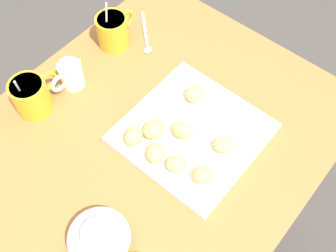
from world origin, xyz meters
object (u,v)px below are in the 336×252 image
coffee_mug_mustard_left (31,95)px  beignet_5 (133,136)px  beignet_0 (224,145)px  dining_table (157,158)px  beignet_2 (156,153)px  beignet_7 (154,129)px  beignet_1 (195,94)px  beignet_6 (176,164)px  coffee_mug_mustard_right (113,30)px  pastry_plate_square (192,133)px  ice_cream_bowl (99,237)px  beignet_4 (183,130)px  beignet_3 (202,175)px  cream_pitcher_white (70,74)px

coffee_mug_mustard_left → beignet_5: 0.27m
beignet_0 → beignet_5: bearing=124.0°
dining_table → coffee_mug_mustard_left: 0.37m
beignet_5 → beignet_2: bearing=-90.6°
coffee_mug_mustard_left → beignet_7: 0.31m
beignet_1 → beignet_6: (-0.18, -0.09, -0.00)m
beignet_0 → coffee_mug_mustard_right: bearing=78.6°
pastry_plate_square → coffee_mug_mustard_right: 0.37m
ice_cream_bowl → beignet_6: bearing=-3.2°
beignet_4 → beignet_1: bearing=23.3°
beignet_5 → pastry_plate_square: bearing=-39.9°
ice_cream_bowl → beignet_3: size_ratio=2.94×
dining_table → beignet_2: bearing=-138.5°
beignet_1 → ice_cream_bowl: bearing=-169.6°
pastry_plate_square → beignet_3: (-0.08, -0.09, 0.03)m
dining_table → pastry_plate_square: 0.18m
coffee_mug_mustard_left → cream_pitcher_white: (0.11, -0.02, -0.01)m
beignet_6 → beignet_7: beignet_7 is taller
ice_cream_bowl → beignet_7: ice_cream_bowl is taller
coffee_mug_mustard_right → beignet_7: bearing=-119.3°
beignet_6 → beignet_7: size_ratio=0.86×
cream_pitcher_white → ice_cream_bowl: size_ratio=0.81×
pastry_plate_square → beignet_3: beignet_3 is taller
coffee_mug_mustard_left → dining_table: bearing=-63.2°
coffee_mug_mustard_right → beignet_5: bearing=-128.1°
ice_cream_bowl → beignet_4: 0.31m
beignet_1 → beignet_3: bearing=-137.7°
ice_cream_bowl → beignet_1: bearing=10.4°
beignet_6 → pastry_plate_square: bearing=17.3°
coffee_mug_mustard_left → beignet_1: bearing=-47.8°
beignet_1 → beignet_7: 0.14m
beignet_2 → beignet_3: beignet_2 is taller
dining_table → ice_cream_bowl: bearing=-161.6°
cream_pitcher_white → beignet_0: 0.42m
cream_pitcher_white → beignet_6: cream_pitcher_white is taller
beignet_5 → beignet_6: beignet_5 is taller
beignet_0 → beignet_3: (-0.09, -0.01, 0.00)m
ice_cream_bowl → beignet_1: (0.41, 0.07, -0.01)m
dining_table → beignet_0: (0.06, -0.16, 0.18)m
coffee_mug_mustard_right → beignet_0: bearing=-101.4°
pastry_plate_square → beignet_6: beignet_6 is taller
coffee_mug_mustard_right → beignet_1: 0.30m
coffee_mug_mustard_right → beignet_4: 0.36m
coffee_mug_mustard_right → beignet_2: 0.39m
beignet_4 → beignet_6: bearing=-150.5°
coffee_mug_mustard_right → ice_cream_bowl: coffee_mug_mustard_right is taller
coffee_mug_mustard_right → ice_cream_bowl: bearing=-138.9°
ice_cream_bowl → beignet_7: bearing=17.6°
dining_table → beignet_4: (0.03, -0.06, 0.18)m
beignet_1 → beignet_4: (-0.10, -0.04, 0.00)m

